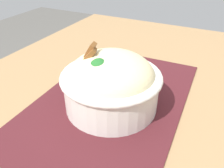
# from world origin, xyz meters

# --- Properties ---
(table) EXTENTS (1.18, 0.80, 0.77)m
(table) POSITION_xyz_m (0.00, 0.00, 0.70)
(table) COLOR #99754C
(table) RESTS_ON ground_plane
(placemat) EXTENTS (0.46, 0.30, 0.00)m
(placemat) POSITION_xyz_m (0.02, 0.02, 0.78)
(placemat) COLOR #47191E
(placemat) RESTS_ON table
(bowl) EXTENTS (0.22, 0.22, 0.13)m
(bowl) POSITION_xyz_m (0.00, 0.01, 0.83)
(bowl) COLOR silver
(bowl) RESTS_ON placemat
(fork) EXTENTS (0.05, 0.13, 0.00)m
(fork) POSITION_xyz_m (0.12, 0.04, 0.78)
(fork) COLOR silver
(fork) RESTS_ON placemat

